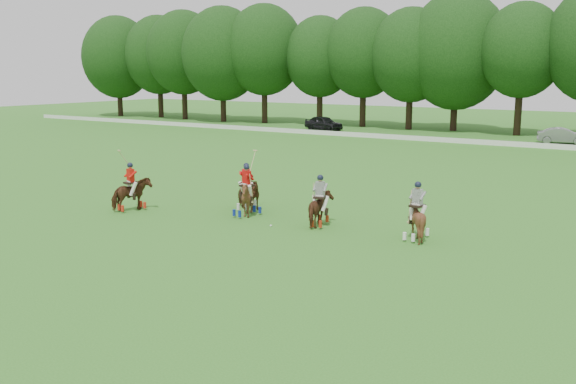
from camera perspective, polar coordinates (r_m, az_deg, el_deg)
The scene contains 11 objects.
ground at distance 24.13m, azimuth -7.65°, elevation -4.57°, with size 180.00×180.00×0.00m, color #316E1F.
tree_line at distance 67.42m, azimuth 20.36°, elevation 11.72°, with size 117.98×14.32×14.75m.
boundary_rail at distance 58.03m, azimuth 17.41°, elevation 4.22°, with size 120.00×0.10×0.44m, color white.
car_left at distance 69.37m, azimuth 3.19°, elevation 6.14°, with size 1.82×4.52×1.54m, color black.
car_mid at distance 61.26m, azimuth 23.23°, elevation 4.61°, with size 1.48×4.23×1.39m, color gray.
polo_red_a at distance 30.12m, azimuth -13.76°, elevation -0.15°, with size 1.30×1.95×2.77m.
polo_red_b at distance 29.64m, azimuth -3.70°, elevation -0.11°, with size 1.63×1.47×2.71m.
polo_red_c at distance 28.23m, azimuth -3.67°, elevation -0.52°, with size 1.59×1.71×2.30m.
polo_stripe_a at distance 26.41m, azimuth 2.86°, elevation -1.44°, with size 1.15×1.82×2.15m.
polo_stripe_b at distance 24.78m, azimuth 11.37°, elevation -2.38°, with size 1.39×1.52×2.24m.
polo_ball at distance 26.44m, azimuth -1.53°, elevation -3.02°, with size 0.09×0.09×0.09m, color white.
Camera 1 is at (15.15, -17.68, 6.34)m, focal length 40.00 mm.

